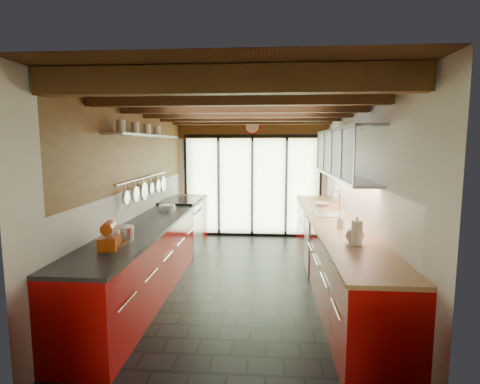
{
  "coord_description": "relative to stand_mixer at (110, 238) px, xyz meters",
  "views": [
    {
      "loc": [
        0.33,
        -5.27,
        1.98
      ],
      "look_at": [
        -0.09,
        0.4,
        1.25
      ],
      "focal_mm": 28.0,
      "sensor_mm": 36.0,
      "label": 1
    }
  ],
  "objects": [
    {
      "name": "pot_large",
      "position": [
        0.0,
        0.34,
        -0.03
      ],
      "size": [
        0.3,
        0.3,
        0.15
      ],
      "primitive_type": "cylinder",
      "rotation": [
        0.0,
        0.0,
        -0.29
      ],
      "color": "silver",
      "rests_on": "left_counter"
    },
    {
      "name": "left_wall_fixtures",
      "position": [
        -0.2,
        1.9,
        0.77
      ],
      "size": [
        0.28,
        2.6,
        0.96
      ],
      "color": "silver",
      "rests_on": "ground"
    },
    {
      "name": "pot_small",
      "position": [
        0.0,
        2.18,
        -0.06
      ],
      "size": [
        0.32,
        0.32,
        0.1
      ],
      "primitive_type": "cylinder",
      "rotation": [
        0.0,
        0.0,
        0.28
      ],
      "color": "silver",
      "rests_on": "left_counter"
    },
    {
      "name": "cutting_board",
      "position": [
        0.0,
        0.1,
        -0.1
      ],
      "size": [
        0.22,
        0.3,
        0.03
      ],
      "primitive_type": "cube",
      "rotation": [
        0.0,
        0.0,
        -0.01
      ],
      "color": "brown",
      "rests_on": "left_counter"
    },
    {
      "name": "paper_towel",
      "position": [
        2.54,
        0.3,
        0.02
      ],
      "size": [
        0.14,
        0.14,
        0.31
      ],
      "color": "white",
      "rests_on": "right_counter"
    },
    {
      "name": "range_stove",
      "position": [
        -0.0,
        3.1,
        -0.56
      ],
      "size": [
        0.66,
        0.9,
        0.97
      ],
      "color": "silver",
      "rests_on": "ground"
    },
    {
      "name": "left_counter",
      "position": [
        -0.0,
        1.65,
        -0.57
      ],
      "size": [
        0.68,
        5.0,
        0.92
      ],
      "color": "#A30909",
      "rests_on": "ground"
    },
    {
      "name": "glass_door",
      "position": [
        1.27,
        4.34,
        0.63
      ],
      "size": [
        2.95,
        0.1,
        2.9
      ],
      "color": "#C6EAAD",
      "rests_on": "ground"
    },
    {
      "name": "ceiling_beams",
      "position": [
        1.27,
        2.03,
        1.43
      ],
      "size": [
        3.14,
        5.06,
        4.9
      ],
      "color": "#593316",
      "rests_on": "ground"
    },
    {
      "name": "soap_bottle",
      "position": [
        2.54,
        1.15,
        -0.02
      ],
      "size": [
        0.1,
        0.11,
        0.17
      ],
      "primitive_type": "imported",
      "rotation": [
        0.0,
        0.0,
        -0.42
      ],
      "color": "silver",
      "rests_on": "right_counter"
    },
    {
      "name": "stand_mixer",
      "position": [
        0.0,
        0.0,
        0.0
      ],
      "size": [
        0.23,
        0.34,
        0.28
      ],
      "color": "#BA420E",
      "rests_on": "left_counter"
    },
    {
      "name": "upper_cabinets_right",
      "position": [
        2.7,
        1.95,
        0.82
      ],
      "size": [
        0.34,
        3.0,
        3.0
      ],
      "color": "silver",
      "rests_on": "ground"
    },
    {
      "name": "ground",
      "position": [
        1.27,
        1.65,
        -1.03
      ],
      "size": [
        5.5,
        5.5,
        0.0
      ],
      "primitive_type": "plane",
      "color": "black",
      "rests_on": "ground"
    },
    {
      "name": "sink_assembly",
      "position": [
        2.56,
        2.05,
        -0.07
      ],
      "size": [
        0.45,
        0.52,
        0.43
      ],
      "color": "silver",
      "rests_on": "right_counter"
    },
    {
      "name": "bowl",
      "position": [
        2.54,
        2.84,
        -0.08
      ],
      "size": [
        0.29,
        0.29,
        0.06
      ],
      "primitive_type": "imported",
      "rotation": [
        0.0,
        0.0,
        -0.29
      ],
      "color": "silver",
      "rests_on": "right_counter"
    },
    {
      "name": "right_counter",
      "position": [
        2.54,
        1.65,
        -0.57
      ],
      "size": [
        0.68,
        5.0,
        0.92
      ],
      "color": "#A30909",
      "rests_on": "ground"
    },
    {
      "name": "room_shell",
      "position": [
        1.27,
        1.65,
        0.62
      ],
      "size": [
        5.5,
        5.5,
        5.5
      ],
      "color": "silver",
      "rests_on": "ground"
    },
    {
      "name": "kettle",
      "position": [
        2.54,
        0.39,
        -0.01
      ],
      "size": [
        0.22,
        0.26,
        0.23
      ],
      "color": "silver",
      "rests_on": "right_counter"
    }
  ]
}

